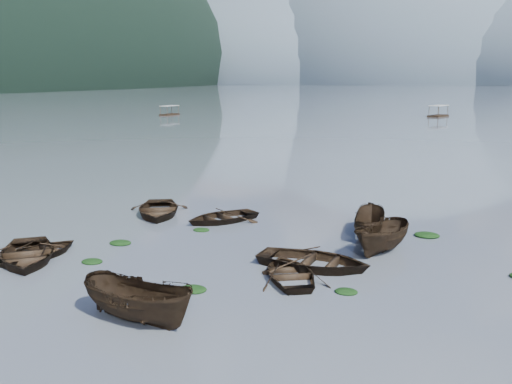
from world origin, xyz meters
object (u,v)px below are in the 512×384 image
(rowboat_0, at_px, (27,261))
(rowboat_3, at_px, (290,278))
(pontoon_centre, at_px, (438,117))
(pontoon_left, at_px, (170,115))

(rowboat_0, bearing_deg, rowboat_3, -29.19)
(pontoon_centre, bearing_deg, pontoon_left, -145.71)
(rowboat_3, distance_m, pontoon_left, 103.58)
(pontoon_centre, bearing_deg, rowboat_3, -71.40)
(rowboat_3, bearing_deg, rowboat_0, -18.93)
(rowboat_0, relative_size, pontoon_centre, 0.83)
(rowboat_3, distance_m, pontoon_centre, 103.45)
(pontoon_left, xyz_separation_m, pontoon_centre, (54.92, 13.04, 0.00))
(pontoon_centre, bearing_deg, rowboat_0, -77.57)
(rowboat_0, distance_m, rowboat_3, 11.56)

